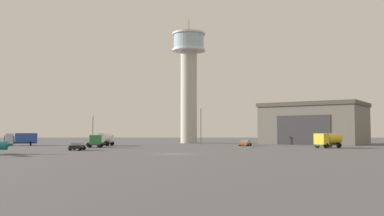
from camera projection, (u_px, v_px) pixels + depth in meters
ground_plane at (176, 154)px, 58.77m from camera, size 400.00×400.00×0.00m
control_tower at (189, 74)px, 120.49m from camera, size 9.51×9.51×35.88m
hangar at (314, 124)px, 110.09m from camera, size 31.01×29.27×10.71m
truck_flatbed_green at (95, 141)px, 84.22m from camera, size 4.17×6.47×2.51m
truck_fuel_tanker_yellow at (329, 139)px, 81.88m from camera, size 6.53×5.82×2.89m
truck_box_blue at (22, 139)px, 96.78m from camera, size 7.42×4.60×2.89m
truck_fuel_tanker_white at (105, 139)px, 95.51m from camera, size 3.42×6.41×2.92m
car_black at (77, 146)px, 71.04m from camera, size 2.39×4.13×1.37m
car_orange at (245, 143)px, 94.32m from camera, size 3.31×4.95×1.37m
light_post_west at (201, 122)px, 108.86m from camera, size 0.44×0.44×9.74m
light_post_east at (93, 126)px, 112.32m from camera, size 0.44×0.44×7.81m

